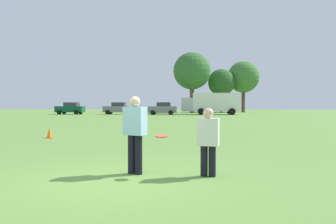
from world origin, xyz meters
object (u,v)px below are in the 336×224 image
at_px(player_defender, 208,138).
at_px(parked_car_near_left, 70,108).
at_px(traffic_cone, 50,133).
at_px(box_truck, 212,103).
at_px(parked_car_center, 163,108).
at_px(parked_car_mid_left, 118,108).
at_px(frisbee, 162,136).
at_px(player_thrower, 135,130).

xyz_separation_m(player_defender, parked_car_near_left, (-19.03, 43.18, 0.12)).
distance_m(traffic_cone, box_truck, 37.05).
distance_m(parked_car_near_left, parked_car_center, 14.17).
bearing_deg(parked_car_center, parked_car_mid_left, 166.54).
xyz_separation_m(frisbee, parked_car_near_left, (-18.05, 43.25, 0.07)).
distance_m(player_defender, parked_car_center, 42.82).
height_order(player_defender, traffic_cone, player_defender).
xyz_separation_m(player_thrower, traffic_cone, (-5.20, 7.50, -0.73)).
relative_size(player_thrower, frisbee, 6.25).
distance_m(parked_car_mid_left, parked_car_center, 7.28).
distance_m(frisbee, parked_car_near_left, 46.86).
bearing_deg(player_thrower, parked_car_mid_left, 103.24).
xyz_separation_m(player_thrower, player_defender, (1.58, -0.14, -0.15)).
distance_m(frisbee, parked_car_center, 42.79).
bearing_deg(parked_car_near_left, frisbee, -67.34).
xyz_separation_m(player_thrower, parked_car_center, (-3.29, 42.41, -0.03)).
bearing_deg(player_thrower, box_truck, 84.82).
xyz_separation_m(traffic_cone, box_truck, (9.13, 35.88, 1.52)).
bearing_deg(parked_car_near_left, parked_car_mid_left, 8.54).
height_order(parked_car_mid_left, box_truck, box_truck).
distance_m(player_defender, parked_car_mid_left, 45.82).
bearing_deg(player_thrower, traffic_cone, 124.74).
bearing_deg(player_thrower, player_defender, -4.92).
bearing_deg(parked_car_mid_left, traffic_cone, -81.95).
bearing_deg(player_thrower, frisbee, -18.76).
xyz_separation_m(frisbee, parked_car_center, (-3.90, 42.61, 0.07)).
distance_m(frisbee, parked_car_mid_left, 45.65).
bearing_deg(player_thrower, parked_car_near_left, 112.07).
bearing_deg(box_truck, parked_car_mid_left, 177.10).
distance_m(traffic_cone, parked_car_near_left, 37.60).
bearing_deg(frisbee, box_truck, 85.63).
bearing_deg(traffic_cone, box_truck, 75.72).
height_order(player_defender, parked_car_mid_left, parked_car_mid_left).
xyz_separation_m(frisbee, box_truck, (3.33, 43.58, 0.90)).
xyz_separation_m(player_thrower, parked_car_near_left, (-17.45, 43.04, -0.03)).
height_order(player_thrower, frisbee, player_thrower).
height_order(player_thrower, parked_car_near_left, parked_car_near_left).
height_order(traffic_cone, parked_car_near_left, parked_car_near_left).
bearing_deg(player_defender, parked_car_mid_left, 105.12).
bearing_deg(parked_car_center, parked_car_near_left, 177.44).
bearing_deg(parked_car_center, frisbee, -84.77).
distance_m(player_thrower, frisbee, 0.65).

